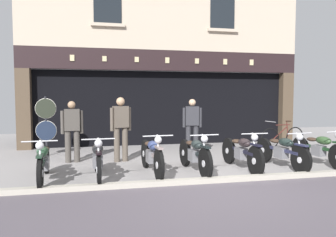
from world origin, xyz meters
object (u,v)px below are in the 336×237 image
(motorcycle_center_right, at_px, (241,151))
(motorcycle_right, at_px, (282,150))
(salesman_left, at_px, (72,129))
(advert_board_far, at_px, (233,96))
(tyre_sign_pole, at_px, (46,120))
(leaning_bicycle, at_px, (283,137))
(salesman_right, at_px, (192,124))
(advert_board_near, at_px, (203,96))
(shopkeeper_center, at_px, (121,126))
(motorcycle_left, at_px, (98,158))
(motorcycle_far_left, at_px, (43,161))
(motorcycle_center_left, at_px, (152,155))
(motorcycle_center, at_px, (195,153))
(motorcycle_far_right, at_px, (319,148))

(motorcycle_center_right, distance_m, motorcycle_right, 1.02)
(salesman_left, relative_size, advert_board_far, 1.43)
(motorcycle_right, distance_m, tyre_sign_pole, 6.42)
(advert_board_far, xyz_separation_m, leaning_bicycle, (1.01, -1.78, -1.34))
(salesman_right, height_order, advert_board_near, advert_board_near)
(shopkeeper_center, xyz_separation_m, advert_board_near, (3.21, 2.85, 0.80))
(motorcycle_left, xyz_separation_m, advert_board_near, (3.80, 4.50, 1.32))
(motorcycle_right, bearing_deg, salesman_left, -24.59)
(shopkeeper_center, bearing_deg, salesman_left, -21.21)
(motorcycle_far_left, distance_m, motorcycle_left, 1.06)
(motorcycle_center_right, distance_m, shopkeeper_center, 3.13)
(shopkeeper_center, height_order, advert_board_far, advert_board_far)
(motorcycle_center_right, bearing_deg, tyre_sign_pole, -32.15)
(motorcycle_center_left, distance_m, salesman_right, 2.61)
(motorcycle_far_left, xyz_separation_m, motorcycle_center_left, (2.21, 0.13, 0.02))
(motorcycle_center_right, distance_m, advert_board_far, 4.85)
(motorcycle_right, xyz_separation_m, salesman_left, (-4.94, 1.72, 0.46))
(salesman_left, height_order, salesman_right, salesman_right)
(motorcycle_center, distance_m, salesman_left, 3.29)
(salesman_left, distance_m, tyre_sign_pole, 1.37)
(motorcycle_far_left, distance_m, tyre_sign_pole, 3.01)
(motorcycle_center_left, xyz_separation_m, motorcycle_far_right, (4.22, 0.05, -0.01))
(motorcycle_left, relative_size, advert_board_near, 1.81)
(salesman_left, relative_size, shopkeeper_center, 0.94)
(motorcycle_center_right, distance_m, tyre_sign_pole, 5.51)
(shopkeeper_center, bearing_deg, leaning_bicycle, 177.87)
(motorcycle_far_right, xyz_separation_m, salesman_right, (-2.69, 2.01, 0.49))
(motorcycle_far_left, bearing_deg, motorcycle_right, 176.92)
(motorcycle_center_left, height_order, shopkeeper_center, shopkeeper_center)
(advert_board_far, bearing_deg, motorcycle_right, -98.51)
(salesman_left, bearing_deg, motorcycle_far_right, 159.42)
(motorcycle_left, distance_m, tyre_sign_pole, 3.31)
(motorcycle_center, xyz_separation_m, leaning_bicycle, (3.84, 2.63, -0.05))
(motorcycle_far_left, distance_m, motorcycle_center, 3.18)
(motorcycle_far_left, xyz_separation_m, shopkeeper_center, (1.65, 1.66, 0.52))
(motorcycle_center_left, relative_size, salesman_right, 1.24)
(motorcycle_right, bearing_deg, shopkeeper_center, -28.10)
(motorcycle_center, height_order, motorcycle_center_right, motorcycle_center)
(motorcycle_right, height_order, advert_board_near, advert_board_near)
(motorcycle_center_left, bearing_deg, advert_board_near, -124.47)
(motorcycle_center_right, relative_size, tyre_sign_pole, 1.17)
(motorcycle_center, relative_size, salesman_left, 1.26)
(motorcycle_left, bearing_deg, motorcycle_right, 178.93)
(motorcycle_far_left, xyz_separation_m, leaning_bicycle, (7.02, 2.72, -0.04))
(motorcycle_center_left, relative_size, motorcycle_center_right, 1.01)
(motorcycle_far_right, distance_m, advert_board_near, 4.79)
(motorcycle_far_left, distance_m, salesman_left, 1.93)
(motorcycle_center_left, bearing_deg, motorcycle_center, 174.28)
(salesman_left, bearing_deg, advert_board_near, -154.21)
(salesman_right, distance_m, leaning_bicycle, 3.36)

